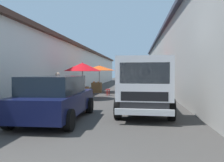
{
  "coord_description": "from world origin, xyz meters",
  "views": [
    {
      "loc": [
        -2.07,
        -1.43,
        1.58
      ],
      "look_at": [
        8.46,
        -0.2,
        1.16
      ],
      "focal_mm": 35.8,
      "sensor_mm": 36.0,
      "label": 1
    }
  ],
  "objects_px": {
    "vendor_by_crates": "(129,80)",
    "vendor_in_shade": "(58,87)",
    "fruit_stall_near_right": "(154,71)",
    "fruit_stall_far_left": "(82,70)",
    "fruit_stall_far_right": "(99,71)",
    "plastic_stool": "(108,91)",
    "hatchback_car": "(55,98)",
    "parked_scooter": "(159,92)",
    "delivery_truck": "(145,87)"
  },
  "relations": [
    {
      "from": "fruit_stall_far_right",
      "to": "vendor_by_crates",
      "type": "height_order",
      "value": "fruit_stall_far_right"
    },
    {
      "from": "vendor_in_shade",
      "to": "parked_scooter",
      "type": "height_order",
      "value": "vendor_in_shade"
    },
    {
      "from": "fruit_stall_far_left",
      "to": "fruit_stall_far_right",
      "type": "xyz_separation_m",
      "value": [
        4.35,
        -0.21,
        -0.03
      ]
    },
    {
      "from": "delivery_truck",
      "to": "parked_scooter",
      "type": "bearing_deg",
      "value": -11.82
    },
    {
      "from": "delivery_truck",
      "to": "plastic_stool",
      "type": "xyz_separation_m",
      "value": [
        6.75,
        2.25,
        -0.71
      ]
    },
    {
      "from": "delivery_truck",
      "to": "fruit_stall_near_right",
      "type": "bearing_deg",
      "value": -6.17
    },
    {
      "from": "fruit_stall_near_right",
      "to": "fruit_stall_far_left",
      "type": "bearing_deg",
      "value": 133.97
    },
    {
      "from": "hatchback_car",
      "to": "vendor_in_shade",
      "type": "xyz_separation_m",
      "value": [
        2.57,
        0.87,
        0.16
      ]
    },
    {
      "from": "fruit_stall_far_left",
      "to": "parked_scooter",
      "type": "xyz_separation_m",
      "value": [
        -0.06,
        -4.42,
        -1.24
      ]
    },
    {
      "from": "hatchback_car",
      "to": "parked_scooter",
      "type": "height_order",
      "value": "hatchback_car"
    },
    {
      "from": "hatchback_car",
      "to": "fruit_stall_near_right",
      "type": "bearing_deg",
      "value": -21.32
    },
    {
      "from": "vendor_by_crates",
      "to": "parked_scooter",
      "type": "xyz_separation_m",
      "value": [
        -6.08,
        -1.95,
        -0.45
      ]
    },
    {
      "from": "fruit_stall_near_right",
      "to": "vendor_by_crates",
      "type": "relative_size",
      "value": 1.52
    },
    {
      "from": "vendor_in_shade",
      "to": "delivery_truck",
      "type": "bearing_deg",
      "value": -111.42
    },
    {
      "from": "vendor_by_crates",
      "to": "fruit_stall_near_right",
      "type": "bearing_deg",
      "value": -131.9
    },
    {
      "from": "hatchback_car",
      "to": "vendor_in_shade",
      "type": "distance_m",
      "value": 2.72
    },
    {
      "from": "delivery_truck",
      "to": "vendor_in_shade",
      "type": "distance_m",
      "value": 4.08
    },
    {
      "from": "fruit_stall_near_right",
      "to": "hatchback_car",
      "type": "height_order",
      "value": "fruit_stall_near_right"
    },
    {
      "from": "fruit_stall_far_left",
      "to": "fruit_stall_far_right",
      "type": "distance_m",
      "value": 4.36
    },
    {
      "from": "hatchback_car",
      "to": "delivery_truck",
      "type": "height_order",
      "value": "delivery_truck"
    },
    {
      "from": "fruit_stall_near_right",
      "to": "plastic_stool",
      "type": "xyz_separation_m",
      "value": [
        -2.14,
        3.21,
        -1.37
      ]
    },
    {
      "from": "hatchback_car",
      "to": "vendor_in_shade",
      "type": "bearing_deg",
      "value": 18.65
    },
    {
      "from": "fruit_stall_near_right",
      "to": "delivery_truck",
      "type": "height_order",
      "value": "fruit_stall_near_right"
    },
    {
      "from": "fruit_stall_far_left",
      "to": "fruit_stall_near_right",
      "type": "distance_m",
      "value": 6.15
    },
    {
      "from": "delivery_truck",
      "to": "plastic_stool",
      "type": "height_order",
      "value": "delivery_truck"
    },
    {
      "from": "plastic_stool",
      "to": "fruit_stall_near_right",
      "type": "bearing_deg",
      "value": -56.3
    },
    {
      "from": "fruit_stall_near_right",
      "to": "plastic_stool",
      "type": "relative_size",
      "value": 5.46
    },
    {
      "from": "vendor_by_crates",
      "to": "vendor_in_shade",
      "type": "bearing_deg",
      "value": 163.0
    },
    {
      "from": "hatchback_car",
      "to": "fruit_stall_far_left",
      "type": "bearing_deg",
      "value": 5.3
    },
    {
      "from": "vendor_by_crates",
      "to": "vendor_in_shade",
      "type": "xyz_separation_m",
      "value": [
        -9.16,
        2.8,
        0.0
      ]
    },
    {
      "from": "fruit_stall_near_right",
      "to": "vendor_by_crates",
      "type": "bearing_deg",
      "value": 48.1
    },
    {
      "from": "fruit_stall_near_right",
      "to": "vendor_by_crates",
      "type": "xyz_separation_m",
      "value": [
        1.76,
        1.96,
        -0.8
      ]
    },
    {
      "from": "hatchback_car",
      "to": "vendor_in_shade",
      "type": "relative_size",
      "value": 2.5
    },
    {
      "from": "fruit_stall_far_right",
      "to": "hatchback_car",
      "type": "height_order",
      "value": "fruit_stall_far_right"
    },
    {
      "from": "fruit_stall_far_left",
      "to": "hatchback_car",
      "type": "relative_size",
      "value": 0.56
    },
    {
      "from": "fruit_stall_near_right",
      "to": "plastic_stool",
      "type": "distance_m",
      "value": 4.1
    },
    {
      "from": "fruit_stall_far_left",
      "to": "vendor_in_shade",
      "type": "relative_size",
      "value": 1.4
    },
    {
      "from": "hatchback_car",
      "to": "vendor_in_shade",
      "type": "height_order",
      "value": "vendor_in_shade"
    },
    {
      "from": "fruit_stall_far_left",
      "to": "fruit_stall_near_right",
      "type": "height_order",
      "value": "fruit_stall_near_right"
    },
    {
      "from": "hatchback_car",
      "to": "vendor_by_crates",
      "type": "xyz_separation_m",
      "value": [
        11.74,
        -1.93,
        0.16
      ]
    },
    {
      "from": "fruit_stall_far_left",
      "to": "vendor_by_crates",
      "type": "bearing_deg",
      "value": -22.25
    },
    {
      "from": "vendor_in_shade",
      "to": "vendor_by_crates",
      "type": "bearing_deg",
      "value": -17.0
    },
    {
      "from": "hatchback_car",
      "to": "vendor_by_crates",
      "type": "distance_m",
      "value": 11.89
    },
    {
      "from": "fruit_stall_far_left",
      "to": "plastic_stool",
      "type": "distance_m",
      "value": 2.8
    },
    {
      "from": "plastic_stool",
      "to": "vendor_in_shade",
      "type": "bearing_deg",
      "value": 163.6
    },
    {
      "from": "parked_scooter",
      "to": "plastic_stool",
      "type": "distance_m",
      "value": 3.88
    },
    {
      "from": "hatchback_car",
      "to": "plastic_stool",
      "type": "xyz_separation_m",
      "value": [
        7.83,
        -0.68,
        -0.41
      ]
    },
    {
      "from": "fruit_stall_far_left",
      "to": "vendor_in_shade",
      "type": "bearing_deg",
      "value": 173.86
    },
    {
      "from": "fruit_stall_far_left",
      "to": "fruit_stall_far_right",
      "type": "relative_size",
      "value": 0.89
    },
    {
      "from": "delivery_truck",
      "to": "parked_scooter",
      "type": "height_order",
      "value": "delivery_truck"
    }
  ]
}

